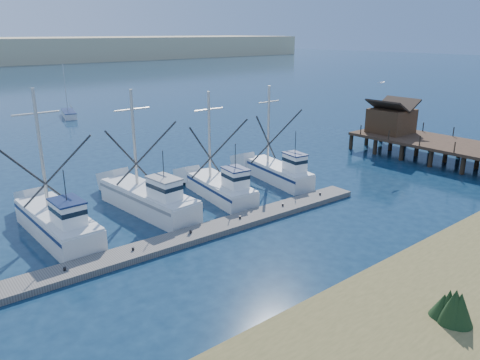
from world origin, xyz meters
The scene contains 7 objects.
ground centered at (0.00, 0.00, 0.00)m, with size 500.00×500.00×0.00m, color #0C2036.
shore_bank centered at (-8.00, -10.00, 0.80)m, with size 40.00×10.00×1.60m, color #4C422D.
floating_dock centered at (-8.90, 6.43, 0.19)m, with size 29.13×1.94×0.39m, color #67625C.
timber_pier centered at (21.50, 8.46, 2.57)m, with size 7.00×20.00×8.00m.
trawler_fleet centered at (-9.37, 11.61, 0.97)m, with size 28.60×9.66×9.42m.
sailboat_near centered at (1.53, 55.74, 0.49)m, with size 3.15×6.47×8.10m.
flying_gull centered at (16.11, 10.11, 7.95)m, with size 1.10×0.20×0.20m.
Camera 1 is at (-23.98, -16.75, 12.74)m, focal length 35.00 mm.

